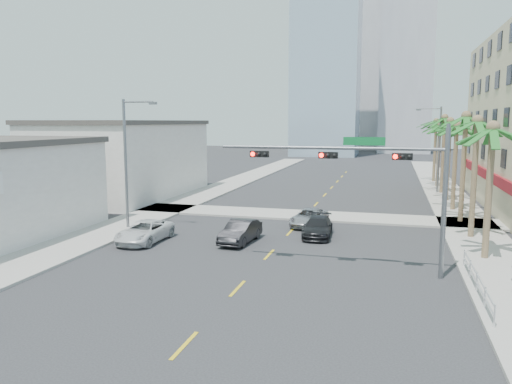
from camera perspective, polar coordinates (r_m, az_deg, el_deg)
ground at (r=19.46m, az=-5.76°, el=-14.63°), size 260.00×260.00×0.00m
sidewalk_right at (r=37.87m, az=23.32°, el=-3.90°), size 4.00×120.00×0.15m
sidewalk_left at (r=41.80m, az=-11.31°, el=-2.31°), size 4.00×120.00×0.15m
sidewalk_cross at (r=39.97m, az=5.62°, el=-2.67°), size 80.00×4.00×0.15m
building_left_far at (r=51.90m, az=-14.90°, el=3.50°), size 11.00×18.00×7.20m
tower_far_left at (r=113.87m, az=8.12°, el=16.33°), size 14.00×14.00×48.00m
tower_far_right at (r=128.74m, az=16.97°, el=17.81°), size 12.00×12.00×60.00m
tower_far_center at (r=142.69m, az=11.70°, el=13.34°), size 16.00×16.00×42.00m
traffic_signal_mast at (r=24.81m, az=13.49°, el=2.22°), size 11.12×0.54×7.20m
palm_tree_0 at (r=29.18m, az=25.46°, el=6.48°), size 4.80×4.80×7.80m
palm_tree_1 at (r=34.31m, az=23.98°, el=7.27°), size 4.80×4.80×8.16m
palm_tree_2 at (r=39.46m, az=22.89°, el=7.85°), size 4.80×4.80×8.52m
palm_tree_3 at (r=44.62m, az=21.98°, el=6.96°), size 4.80×4.80×7.80m
palm_tree_4 at (r=49.79m, az=21.31°, el=7.45°), size 4.80×4.80×8.16m
palm_tree_5 at (r=54.96m, az=20.78°, el=7.85°), size 4.80×4.80×8.52m
palm_tree_6 at (r=60.15m, az=20.28°, el=7.19°), size 4.80×4.80×7.80m
palm_tree_7 at (r=65.33m, az=19.91°, el=7.54°), size 4.80×4.80×8.16m
streetlight_left at (r=35.46m, az=-14.42°, el=3.87°), size 2.55×0.25×9.00m
streetlight_right at (r=54.97m, az=20.01°, el=5.05°), size 2.55×0.25×9.00m
guardrail at (r=24.03m, az=23.94°, el=-9.15°), size 0.08×8.08×1.00m
car_parked_far at (r=32.06m, az=-12.61°, el=-4.44°), size 2.26×4.79×1.32m
car_lane_left at (r=31.16m, az=-1.80°, el=-4.54°), size 1.81×4.32×1.39m
car_lane_center at (r=36.28m, az=6.09°, el=-2.91°), size 2.53×4.62×1.23m
car_lane_right at (r=33.01m, az=7.07°, el=-3.99°), size 2.00×4.45×1.26m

